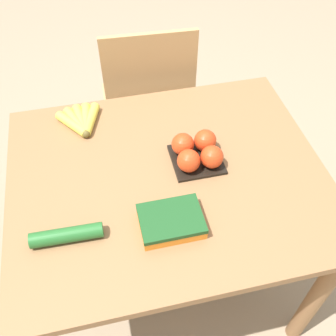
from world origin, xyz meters
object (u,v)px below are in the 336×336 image
at_px(banana_bunch, 81,121).
at_px(tomato_pack, 197,152).
at_px(chair, 148,106).
at_px(carrot_bag, 171,221).
at_px(cucumber_near, 67,235).

distance_m(banana_bunch, tomato_pack, 0.45).
height_order(chair, banana_bunch, chair).
distance_m(banana_bunch, carrot_bag, 0.54).
bearing_deg(carrot_bag, banana_bunch, 113.76).
xyz_separation_m(chair, carrot_bag, (-0.09, -0.84, 0.27)).
bearing_deg(banana_bunch, tomato_pack, -36.17).
relative_size(chair, banana_bunch, 5.58).
bearing_deg(tomato_pack, banana_bunch, 143.83).
xyz_separation_m(chair, cucumber_near, (-0.38, -0.82, 0.27)).
xyz_separation_m(banana_bunch, tomato_pack, (0.36, -0.26, 0.02)).
bearing_deg(cucumber_near, chair, 64.95).
bearing_deg(cucumber_near, carrot_bag, -3.85).
xyz_separation_m(chair, tomato_pack, (0.06, -0.61, 0.29)).
height_order(chair, tomato_pack, chair).
distance_m(chair, banana_bunch, 0.53).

